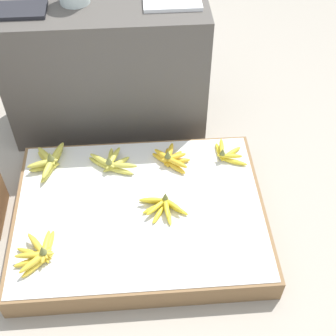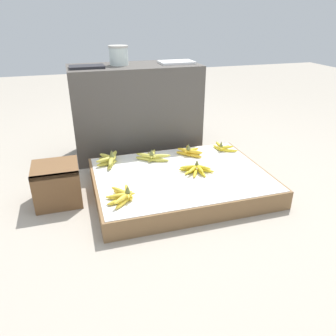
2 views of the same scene
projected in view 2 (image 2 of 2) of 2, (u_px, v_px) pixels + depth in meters
ground_plane at (180, 190)px, 2.25m from camera, size 10.00×10.00×0.00m
display_platform at (181, 182)px, 2.23m from camera, size 1.15×0.87×0.13m
back_vendor_table at (136, 111)px, 2.71m from camera, size 1.03×0.44×0.73m
wooden_crate at (57, 184)px, 2.07m from camera, size 0.28×0.27×0.25m
banana_bunch_front_left at (123, 196)px, 1.88m from camera, size 0.17×0.23×0.10m
banana_bunch_middle_midright at (196, 169)px, 2.20m from camera, size 0.23×0.17×0.08m
banana_bunch_back_left at (110, 159)px, 2.32m from camera, size 0.18×0.25×0.11m
banana_bunch_back_midleft at (152, 157)px, 2.38m from camera, size 0.25×0.20×0.10m
banana_bunch_back_midright at (190, 152)px, 2.46m from camera, size 0.20×0.20×0.10m
banana_bunch_back_right at (223, 147)px, 2.55m from camera, size 0.15×0.18×0.08m
glass_jar at (119, 55)px, 2.51m from camera, size 0.15×0.15×0.14m
foam_tray_white at (176, 62)px, 2.62m from camera, size 0.27×0.18×0.02m
foam_tray_dark at (87, 67)px, 2.41m from camera, size 0.25×0.15×0.02m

